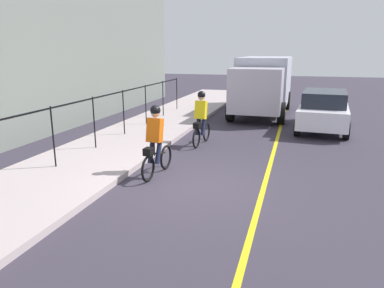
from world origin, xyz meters
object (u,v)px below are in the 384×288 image
Objects in this scene: patrol_sedan at (324,110)px; box_truck_background at (263,83)px; cyclist_lead at (201,118)px; cyclist_follow at (155,141)px.

box_truck_background reaches higher than patrol_sedan.
box_truck_background is (7.01, -1.35, 0.64)m from cyclist_lead.
patrol_sedan is (7.12, -4.37, -0.09)m from cyclist_follow.
box_truck_background is at bearing -4.51° from cyclist_follow.
patrol_sedan is 4.35m from box_truck_background.
box_truck_background is at bearing -6.49° from cyclist_lead.
cyclist_lead and cyclist_follow have the same top height.
cyclist_lead is 1.00× the size of cyclist_follow.
cyclist_follow is 8.35m from patrol_sedan.
cyclist_lead is 3.42m from cyclist_follow.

